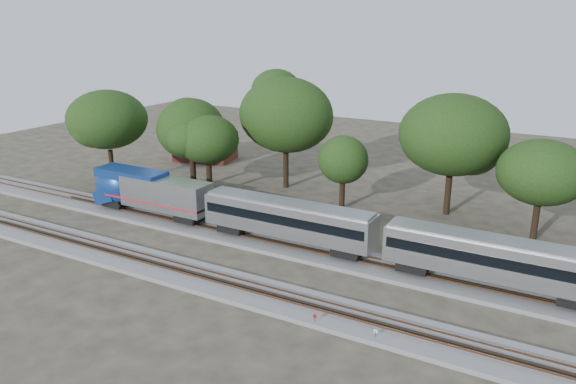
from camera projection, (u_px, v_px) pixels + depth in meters
name	position (u px, v px, depth m)	size (l,w,h in m)	color
ground	(271.00, 274.00, 51.31)	(160.00, 160.00, 0.00)	#383328
track_far	(302.00, 250.00, 56.25)	(160.00, 5.00, 0.73)	slate
track_near	(247.00, 290.00, 47.92)	(160.00, 5.00, 0.73)	slate
switch_stand_red	(315.00, 319.00, 42.53)	(0.33, 0.10, 1.05)	#512D19
switch_stand_white	(375.00, 334.00, 40.57)	(0.32, 0.06, 0.99)	#512D19
switch_lever	(318.00, 320.00, 43.31)	(0.50, 0.30, 0.30)	#512D19
brick_building	(205.00, 146.00, 91.70)	(10.32, 8.28, 4.38)	maroon
tree_0	(107.00, 120.00, 75.91)	(9.37, 9.37, 13.21)	black
tree_1	(191.00, 129.00, 74.48)	(8.43, 8.43, 11.88)	black
tree_2	(208.00, 139.00, 72.08)	(7.58, 7.58, 10.68)	black
tree_3	(286.00, 115.00, 74.55)	(10.19, 10.19, 14.37)	black
tree_4	(343.00, 160.00, 67.16)	(6.27, 6.27, 8.84)	black
tree_5	(453.00, 135.00, 64.12)	(9.80, 9.80, 13.82)	black
tree_6	(542.00, 173.00, 57.07)	(7.51, 7.51, 10.59)	black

